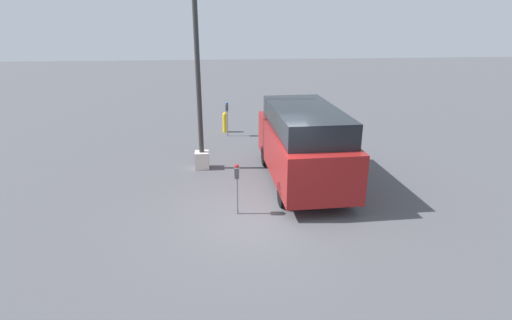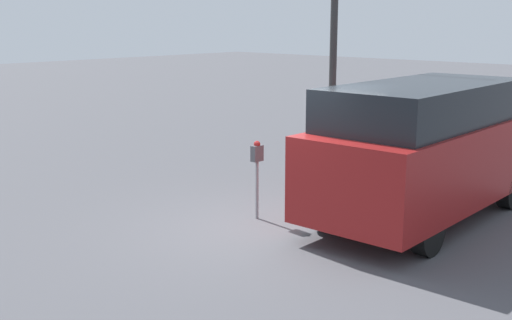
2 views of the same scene
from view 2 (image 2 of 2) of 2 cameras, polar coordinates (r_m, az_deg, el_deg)
ground_plane at (r=10.12m, az=1.64°, el=-6.25°), size 80.00×80.00×0.00m
parking_meter_near at (r=10.44m, az=0.09°, el=-0.14°), size 0.20×0.12×1.31m
parking_meter_far at (r=16.21m, az=17.14°, el=4.05°), size 0.20×0.12×1.40m
lamp_post at (r=13.43m, az=6.81°, el=6.78°), size 0.44×0.44×6.13m
parked_van at (r=10.74m, az=14.85°, el=1.09°), size 4.99×2.04×2.25m
fire_hydrant at (r=16.90m, az=17.74°, el=2.24°), size 0.21×0.21×0.85m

